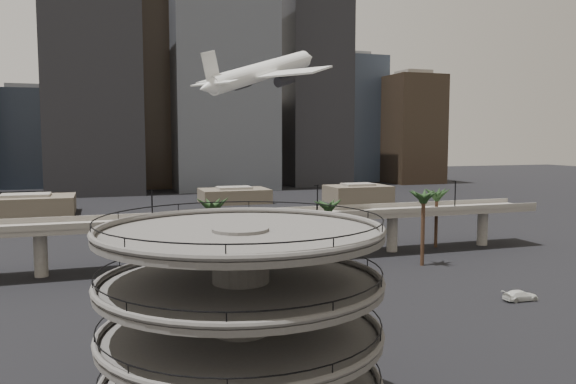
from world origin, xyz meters
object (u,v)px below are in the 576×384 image
object	(u,v)px
parking_ramp	(241,309)
car_c	(520,296)
car_a	(358,325)
car_b	(361,294)
overpass	(234,224)
airborne_jet	(262,72)

from	to	relation	value
parking_ramp	car_c	xyz separation A→B (m)	(46.23, 22.11, -9.09)
parking_ramp	car_a	world-z (taller)	parking_ramp
car_b	car_c	size ratio (longest dim) A/B	0.90
parking_ramp	car_c	world-z (taller)	parking_ramp
overpass	car_c	bearing A→B (deg)	-47.99
car_b	overpass	bearing A→B (deg)	8.82
car_b	car_c	xyz separation A→B (m)	(21.35, -7.63, -0.02)
overpass	airborne_jet	bearing A→B (deg)	58.26
car_c	car_b	bearing A→B (deg)	73.55
parking_ramp	car_b	size ratio (longest dim) A/B	4.82
car_b	car_c	distance (m)	22.67
car_a	car_c	bearing A→B (deg)	-98.32
car_c	parking_ramp	bearing A→B (deg)	118.78
car_a	car_b	size ratio (longest dim) A/B	0.96
car_a	overpass	bearing A→B (deg)	-9.37
airborne_jet	car_c	xyz separation A→B (m)	(23.00, -53.41, -36.35)
airborne_jet	car_a	world-z (taller)	airborne_jet
overpass	car_a	bearing A→B (deg)	-82.23
overpass	airborne_jet	xyz separation A→B (m)	(10.22, 16.52, 29.76)
parking_ramp	car_b	world-z (taller)	parking_ramp
car_a	car_c	xyz separation A→B (m)	(27.61, 4.29, -0.01)
parking_ramp	airborne_jet	size ratio (longest dim) A/B	0.67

